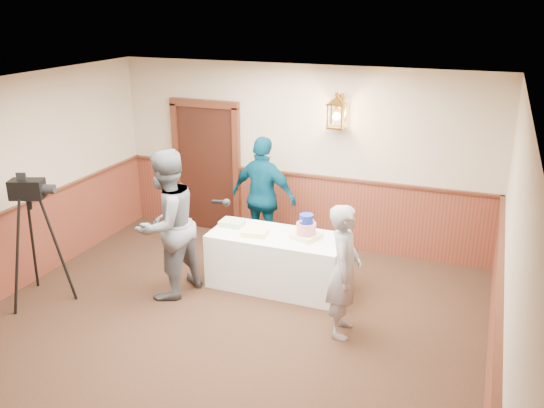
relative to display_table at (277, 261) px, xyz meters
The scene contains 10 objects.
ground 1.95m from the display_table, 97.00° to the right, with size 7.00×7.00×0.00m, color black.
room_shell 1.87m from the display_table, 101.25° to the right, with size 6.02×7.02×2.81m.
display_table is the anchor object (origin of this frame).
tiered_cake 0.64m from the display_table, ahead, with size 0.41×0.41×0.33m.
sheet_cake_yellow 0.51m from the display_table, 157.34° to the right, with size 0.32×0.25×0.07m, color #DDDD84.
sheet_cake_green 0.82m from the display_table, behind, with size 0.32×0.25×0.07m, color #8ECA8F.
interviewer 1.55m from the display_table, 150.31° to the right, with size 1.57×1.10×1.96m.
baker 1.43m from the display_table, 35.90° to the right, with size 0.58×0.38×1.58m, color gray.
assistant_p 1.21m from the display_table, 121.72° to the left, with size 1.07×0.45×1.83m, color #04374E.
tv_camera_rig 3.10m from the display_table, 151.67° to the right, with size 0.63×0.60×1.63m.
Camera 1 is at (2.71, -4.67, 3.69)m, focal length 38.00 mm.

